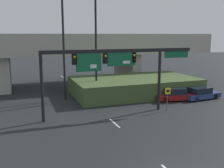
{
  "coord_description": "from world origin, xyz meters",
  "views": [
    {
      "loc": [
        -7.38,
        -10.09,
        7.28
      ],
      "look_at": [
        0.0,
        10.14,
        3.23
      ],
      "focal_mm": 42.0,
      "sensor_mm": 36.0,
      "label": 1
    }
  ],
  "objects_px": {
    "highway_light_pole_far": "(63,35)",
    "speed_limit_sign": "(168,96)",
    "parked_sedan_near_right": "(175,94)",
    "signal_gantry": "(115,62)",
    "highway_light_pole_near": "(96,32)",
    "parked_sedan_mid_right": "(200,93)"
  },
  "relations": [
    {
      "from": "parked_sedan_near_right",
      "to": "parked_sedan_mid_right",
      "type": "height_order",
      "value": "parked_sedan_near_right"
    },
    {
      "from": "parked_sedan_mid_right",
      "to": "signal_gantry",
      "type": "bearing_deg",
      "value": -174.65
    },
    {
      "from": "signal_gantry",
      "to": "highway_light_pole_far",
      "type": "xyz_separation_m",
      "value": [
        -3.34,
        7.26,
        2.45
      ]
    },
    {
      "from": "parked_sedan_mid_right",
      "to": "parked_sedan_near_right",
      "type": "bearing_deg",
      "value": 164.98
    },
    {
      "from": "highway_light_pole_far",
      "to": "highway_light_pole_near",
      "type": "bearing_deg",
      "value": -6.69
    },
    {
      "from": "signal_gantry",
      "to": "highway_light_pole_near",
      "type": "distance_m",
      "value": 7.38
    },
    {
      "from": "parked_sedan_near_right",
      "to": "signal_gantry",
      "type": "bearing_deg",
      "value": -150.61
    },
    {
      "from": "speed_limit_sign",
      "to": "highway_light_pole_far",
      "type": "xyz_separation_m",
      "value": [
        -8.47,
        8.02,
        5.79
      ]
    },
    {
      "from": "speed_limit_sign",
      "to": "parked_sedan_mid_right",
      "type": "bearing_deg",
      "value": 25.07
    },
    {
      "from": "signal_gantry",
      "to": "speed_limit_sign",
      "type": "bearing_deg",
      "value": -8.42
    },
    {
      "from": "highway_light_pole_far",
      "to": "speed_limit_sign",
      "type": "bearing_deg",
      "value": -43.44
    },
    {
      "from": "signal_gantry",
      "to": "highway_light_pole_near",
      "type": "height_order",
      "value": "highway_light_pole_near"
    },
    {
      "from": "signal_gantry",
      "to": "speed_limit_sign",
      "type": "height_order",
      "value": "signal_gantry"
    },
    {
      "from": "signal_gantry",
      "to": "highway_light_pole_near",
      "type": "xyz_separation_m",
      "value": [
        0.26,
        6.84,
        2.75
      ]
    },
    {
      "from": "highway_light_pole_far",
      "to": "parked_sedan_mid_right",
      "type": "height_order",
      "value": "highway_light_pole_far"
    },
    {
      "from": "highway_light_pole_near",
      "to": "parked_sedan_mid_right",
      "type": "relative_size",
      "value": 3.11
    },
    {
      "from": "signal_gantry",
      "to": "highway_light_pole_near",
      "type": "bearing_deg",
      "value": 87.8
    },
    {
      "from": "highway_light_pole_far",
      "to": "parked_sedan_near_right",
      "type": "xyz_separation_m",
      "value": [
        11.62,
        -4.6,
        -6.66
      ]
    },
    {
      "from": "parked_sedan_mid_right",
      "to": "speed_limit_sign",
      "type": "bearing_deg",
      "value": -160.28
    },
    {
      "from": "speed_limit_sign",
      "to": "parked_sedan_near_right",
      "type": "distance_m",
      "value": 4.73
    },
    {
      "from": "speed_limit_sign",
      "to": "highway_light_pole_far",
      "type": "height_order",
      "value": "highway_light_pole_far"
    },
    {
      "from": "parked_sedan_near_right",
      "to": "highway_light_pole_far",
      "type": "bearing_deg",
      "value": 169.98
    }
  ]
}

